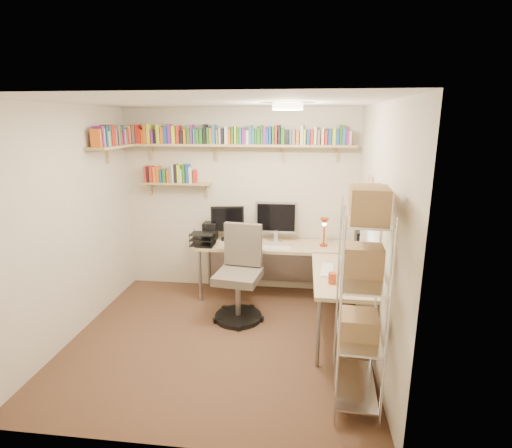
% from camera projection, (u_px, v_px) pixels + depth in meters
% --- Properties ---
extents(ground, '(3.20, 3.20, 0.00)m').
position_uv_depth(ground, '(219.00, 339.00, 4.38)').
color(ground, '#402B1B').
rests_on(ground, ground).
extents(room_shell, '(3.24, 3.04, 2.52)m').
position_uv_depth(room_shell, '(215.00, 201.00, 3.99)').
color(room_shell, beige).
rests_on(room_shell, ground).
extents(wall_shelves, '(3.12, 1.09, 0.80)m').
position_uv_depth(wall_shelves, '(202.00, 145.00, 5.16)').
color(wall_shelves, tan).
rests_on(wall_shelves, ground).
extents(corner_desk, '(2.17, 1.90, 1.30)m').
position_uv_depth(corner_desk, '(278.00, 251.00, 5.03)').
color(corner_desk, '#D0B287').
rests_on(corner_desk, ground).
extents(office_chair, '(0.60, 0.61, 1.14)m').
position_uv_depth(office_chair, '(240.00, 280.00, 4.78)').
color(office_chair, black).
rests_on(office_chair, ground).
extents(wire_rack, '(0.41, 0.76, 1.87)m').
position_uv_depth(wire_rack, '(363.00, 260.00, 3.14)').
color(wire_rack, silver).
rests_on(wire_rack, ground).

